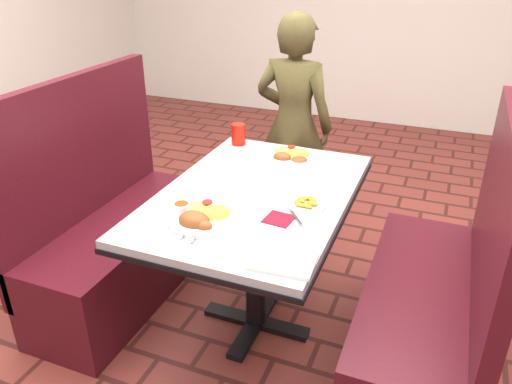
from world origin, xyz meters
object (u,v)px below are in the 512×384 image
diner_person (294,126)px  far_dinner_plate (291,154)px  plantain_plate (306,203)px  booth_bench_right (429,311)px  red_tumbler (238,134)px  booth_bench_left (117,238)px  near_dinner_plate (202,213)px  dining_table (256,211)px

diner_person → far_dinner_plate: size_ratio=5.05×
diner_person → plantain_plate: diner_person is taller
booth_bench_right → far_dinner_plate: size_ratio=4.33×
red_tumbler → plantain_plate: bearing=-45.1°
diner_person → booth_bench_right: bearing=135.1°
booth_bench_left → near_dinner_plate: booth_bench_left is taller
diner_person → near_dinner_plate: diner_person is taller
diner_person → near_dinner_plate: 1.39m
dining_table → far_dinner_plate: (0.02, 0.43, 0.12)m
diner_person → plantain_plate: 1.19m
far_dinner_plate → plantain_plate: (0.22, -0.47, -0.01)m
booth_bench_left → booth_bench_right: size_ratio=1.00×
booth_bench_right → plantain_plate: booth_bench_right is taller
booth_bench_left → near_dinner_plate: (0.69, -0.31, 0.45)m
red_tumbler → diner_person: bearing=76.0°
diner_person → booth_bench_left: bearing=62.7°
plantain_plate → dining_table: bearing=170.4°
dining_table → near_dinner_plate: near_dinner_plate is taller
near_dinner_plate → plantain_plate: near_dinner_plate is taller
booth_bench_left → booth_bench_right: same height
booth_bench_right → booth_bench_left: bearing=180.0°
dining_table → booth_bench_right: booth_bench_right is taller
booth_bench_right → diner_person: diner_person is taller
booth_bench_right → near_dinner_plate: size_ratio=4.08×
red_tumbler → booth_bench_right: bearing=-25.0°
plantain_plate → far_dinner_plate: bearing=115.3°
near_dinner_plate → plantain_plate: size_ratio=1.76×
booth_bench_right → near_dinner_plate: bearing=-160.8°
diner_person → near_dinner_plate: size_ratio=4.76×
plantain_plate → red_tumbler: red_tumbler is taller
dining_table → red_tumbler: bearing=121.0°
near_dinner_plate → red_tumbler: 0.86m
diner_person → red_tumbler: diner_person is taller
booth_bench_right → dining_table: bearing=180.0°
dining_table → diner_person: size_ratio=0.87×
booth_bench_left → diner_person: size_ratio=0.86×
near_dinner_plate → red_tumbler: red_tumbler is taller
booth_bench_left → red_tumbler: (0.49, 0.52, 0.48)m
booth_bench_left → booth_bench_right: (1.60, 0.00, 0.00)m
near_dinner_plate → booth_bench_right: bearing=19.2°
diner_person → far_dinner_plate: diner_person is taller
dining_table → far_dinner_plate: bearing=87.1°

